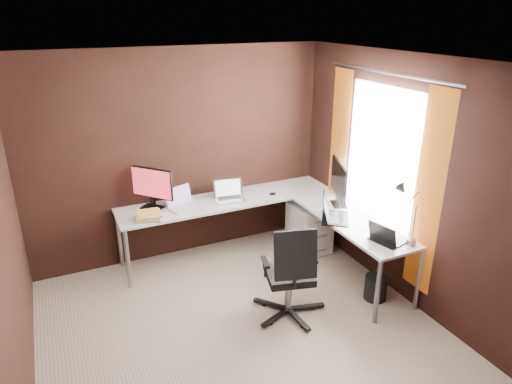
# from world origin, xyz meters

# --- Properties ---
(room) EXTENTS (3.60, 3.60, 2.50)m
(room) POSITION_xyz_m (0.34, 0.07, 1.28)
(room) COLOR tan
(room) RESTS_ON ground
(desk) EXTENTS (2.65, 2.25, 0.73)m
(desk) POSITION_xyz_m (0.84, 1.04, 0.68)
(desk) COLOR white
(desk) RESTS_ON ground
(drawer_pedestal) EXTENTS (0.42, 0.50, 0.60)m
(drawer_pedestal) POSITION_xyz_m (1.43, 1.15, 0.30)
(drawer_pedestal) COLOR white
(drawer_pedestal) RESTS_ON ground
(monitor_left) EXTENTS (0.39, 0.43, 0.48)m
(monitor_left) POSITION_xyz_m (-0.41, 1.63, 1.00)
(monitor_left) COLOR black
(monitor_left) RESTS_ON desk
(monitor_right) EXTENTS (0.26, 0.60, 0.52)m
(monitor_right) POSITION_xyz_m (1.57, 0.79, 1.02)
(monitor_right) COLOR black
(monitor_right) RESTS_ON desk
(laptop_white) EXTENTS (0.40, 0.35, 0.23)m
(laptop_white) POSITION_xyz_m (-0.10, 1.51, 0.78)
(laptop_white) COLOR white
(laptop_white) RESTS_ON desk
(laptop_silver) EXTENTS (0.38, 0.30, 0.23)m
(laptop_silver) POSITION_xyz_m (0.49, 1.50, 0.78)
(laptop_silver) COLOR silver
(laptop_silver) RESTS_ON desk
(laptop_black_big) EXTENTS (0.47, 0.50, 0.27)m
(laptop_black_big) POSITION_xyz_m (1.30, 0.50, 0.79)
(laptop_black_big) COLOR black
(laptop_black_big) RESTS_ON desk
(laptop_black_small) EXTENTS (0.29, 0.36, 0.21)m
(laptop_black_small) POSITION_xyz_m (1.46, -0.18, 0.78)
(laptop_black_small) COLOR black
(laptop_black_small) RESTS_ON desk
(book_stack) EXTENTS (0.33, 0.30, 0.09)m
(book_stack) POSITION_xyz_m (-0.53, 1.34, 0.77)
(book_stack) COLOR tan
(book_stack) RESTS_ON desk
(mouse_left) EXTENTS (0.08, 0.06, 0.03)m
(mouse_left) POSITION_xyz_m (-0.42, 1.30, 0.74)
(mouse_left) COLOR black
(mouse_left) RESTS_ON desk
(mouse_corner) EXTENTS (0.10, 0.08, 0.03)m
(mouse_corner) POSITION_xyz_m (1.02, 1.38, 0.75)
(mouse_corner) COLOR black
(mouse_corner) RESTS_ON desk
(desk_lamp) EXTENTS (0.20, 0.23, 0.63)m
(desk_lamp) POSITION_xyz_m (1.59, -0.28, 1.13)
(desk_lamp) COLOR slate
(desk_lamp) RESTS_ON desk
(office_chair) EXTENTS (0.57, 0.59, 1.02)m
(office_chair) POSITION_xyz_m (0.54, 0.06, 0.30)
(office_chair) COLOR black
(office_chair) RESTS_ON ground
(wastebasket) EXTENTS (0.29, 0.29, 0.27)m
(wastebasket) POSITION_xyz_m (1.50, -0.09, 0.13)
(wastebasket) COLOR black
(wastebasket) RESTS_ON ground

